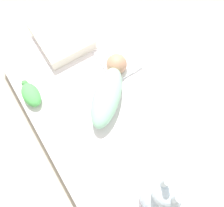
# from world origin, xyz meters

# --- Properties ---
(ground_plane) EXTENTS (12.00, 12.00, 0.00)m
(ground_plane) POSITION_xyz_m (0.00, 0.00, 0.00)
(ground_plane) COLOR #B2A893
(bed_mattress) EXTENTS (1.53, 0.92, 0.18)m
(bed_mattress) POSITION_xyz_m (0.00, 0.00, 0.09)
(bed_mattress) COLOR white
(bed_mattress) RESTS_ON ground_plane
(burp_cloth) EXTENTS (0.25, 0.21, 0.02)m
(burp_cloth) POSITION_xyz_m (0.29, -0.19, 0.19)
(burp_cloth) COLOR white
(burp_cloth) RESTS_ON bed_mattress
(swaddled_baby) EXTENTS (0.42, 0.43, 0.15)m
(swaddled_baby) POSITION_xyz_m (0.11, -0.01, 0.25)
(swaddled_baby) COLOR #99D6B2
(swaddled_baby) RESTS_ON bed_mattress
(pillow) EXTENTS (0.37, 0.32, 0.08)m
(pillow) POSITION_xyz_m (0.63, 0.03, 0.22)
(pillow) COLOR white
(pillow) RESTS_ON bed_mattress
(bunny_plush) EXTENTS (0.21, 0.21, 0.41)m
(bunny_plush) POSITION_xyz_m (-0.51, 0.08, 0.32)
(bunny_plush) COLOR silver
(bunny_plush) RESTS_ON bed_mattress
(turtle_plush) EXTENTS (0.20, 0.10, 0.08)m
(turtle_plush) POSITION_xyz_m (0.35, 0.39, 0.22)
(turtle_plush) COLOR #51B756
(turtle_plush) RESTS_ON bed_mattress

